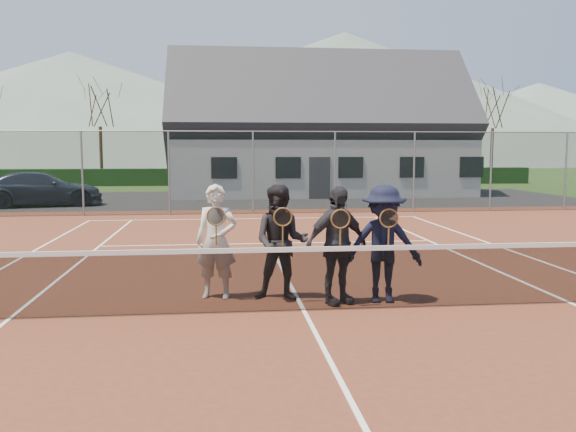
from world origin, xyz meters
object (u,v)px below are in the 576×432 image
(car_c, at_px, (41,189))
(player_a, at_px, (216,241))
(player_b, at_px, (281,242))
(clubhouse, at_px, (317,119))
(player_d, at_px, (384,244))
(player_c, at_px, (337,245))
(tennis_net, at_px, (304,276))

(car_c, bearing_deg, player_a, -169.15)
(car_c, xyz_separation_m, player_a, (7.34, -16.65, 0.21))
(car_c, distance_m, player_a, 18.19)
(car_c, relative_size, player_b, 2.72)
(car_c, xyz_separation_m, clubhouse, (12.60, 6.40, 3.28))
(clubhouse, distance_m, player_d, 23.94)
(player_c, height_order, player_d, same)
(player_a, xyz_separation_m, player_d, (2.54, -0.55, -0.00))
(clubhouse, xyz_separation_m, player_c, (-3.45, -23.61, -3.07))
(player_a, bearing_deg, clubhouse, 77.14)
(clubhouse, xyz_separation_m, player_a, (-5.26, -23.04, -3.07))
(player_d, bearing_deg, player_a, 167.87)
(clubhouse, xyz_separation_m, player_b, (-4.26, -23.25, -3.07))
(tennis_net, height_order, player_b, player_b)
(player_a, distance_m, player_c, 1.90)
(clubhouse, xyz_separation_m, player_d, (-2.72, -23.59, -3.07))
(tennis_net, bearing_deg, player_b, 109.19)
(clubhouse, height_order, player_a, clubhouse)
(car_c, height_order, player_d, player_d)
(clubhouse, relative_size, player_a, 8.67)
(player_d, bearing_deg, player_b, 167.68)
(player_a, height_order, player_b, same)
(car_c, height_order, player_b, player_b)
(tennis_net, height_order, player_a, player_a)
(player_a, relative_size, player_d, 1.00)
(player_d, bearing_deg, clubhouse, 83.43)
(tennis_net, bearing_deg, player_d, 17.67)
(tennis_net, distance_m, clubhouse, 24.57)
(clubhouse, bearing_deg, player_a, -102.86)
(car_c, bearing_deg, player_b, -166.61)
(car_c, bearing_deg, player_d, -163.05)
(tennis_net, xyz_separation_m, player_b, (-0.26, 0.75, 0.38))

